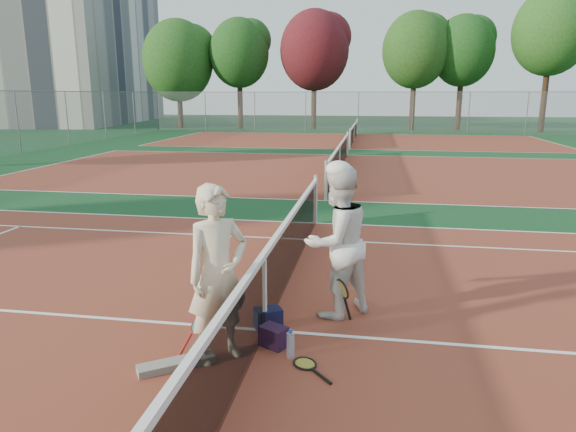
{
  "coord_description": "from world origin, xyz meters",
  "views": [
    {
      "loc": [
        1.24,
        -5.71,
        2.85
      ],
      "look_at": [
        0.0,
        1.73,
        1.05
      ],
      "focal_mm": 32.0,
      "sensor_mm": 36.0,
      "label": 1
    }
  ],
  "objects_px": {
    "player_b": "(337,242)",
    "racket_red": "(198,333)",
    "apartment_block": "(82,46)",
    "racket_black_held": "(342,301)",
    "racket_spare": "(305,364)",
    "water_bottle": "(291,345)",
    "sports_bag_navy": "(268,318)",
    "net_main": "(265,292)",
    "sports_bag_purple": "(274,337)",
    "player_a": "(218,274)"
  },
  "relations": [
    {
      "from": "racket_red",
      "to": "sports_bag_purple",
      "type": "xyz_separation_m",
      "value": [
        0.78,
        0.34,
        -0.14
      ]
    },
    {
      "from": "sports_bag_purple",
      "to": "racket_black_held",
      "type": "bearing_deg",
      "value": 46.75
    },
    {
      "from": "apartment_block",
      "to": "player_b",
      "type": "bearing_deg",
      "value": -56.38
    },
    {
      "from": "racket_red",
      "to": "water_bottle",
      "type": "bearing_deg",
      "value": -27.33
    },
    {
      "from": "sports_bag_navy",
      "to": "sports_bag_purple",
      "type": "distance_m",
      "value": 0.49
    },
    {
      "from": "racket_black_held",
      "to": "sports_bag_purple",
      "type": "height_order",
      "value": "racket_black_held"
    },
    {
      "from": "racket_black_held",
      "to": "sports_bag_purple",
      "type": "xyz_separation_m",
      "value": [
        -0.73,
        -0.78,
        -0.17
      ]
    },
    {
      "from": "net_main",
      "to": "player_a",
      "type": "distance_m",
      "value": 0.93
    },
    {
      "from": "net_main",
      "to": "racket_spare",
      "type": "relative_size",
      "value": 18.3
    },
    {
      "from": "racket_black_held",
      "to": "sports_bag_purple",
      "type": "bearing_deg",
      "value": 6.81
    },
    {
      "from": "water_bottle",
      "to": "apartment_block",
      "type": "bearing_deg",
      "value": 122.5
    },
    {
      "from": "apartment_block",
      "to": "player_a",
      "type": "distance_m",
      "value": 52.99
    },
    {
      "from": "racket_black_held",
      "to": "sports_bag_navy",
      "type": "xyz_separation_m",
      "value": [
        -0.89,
        -0.32,
        -0.16
      ]
    },
    {
      "from": "racket_spare",
      "to": "water_bottle",
      "type": "relative_size",
      "value": 2.0
    },
    {
      "from": "sports_bag_navy",
      "to": "water_bottle",
      "type": "relative_size",
      "value": 1.1
    },
    {
      "from": "player_b",
      "to": "racket_black_held",
      "type": "xyz_separation_m",
      "value": [
        0.1,
        -0.25,
        -0.7
      ]
    },
    {
      "from": "water_bottle",
      "to": "racket_black_held",
      "type": "bearing_deg",
      "value": 63.75
    },
    {
      "from": "player_b",
      "to": "sports_bag_purple",
      "type": "height_order",
      "value": "player_b"
    },
    {
      "from": "apartment_block",
      "to": "water_bottle",
      "type": "height_order",
      "value": "apartment_block"
    },
    {
      "from": "net_main",
      "to": "water_bottle",
      "type": "height_order",
      "value": "net_main"
    },
    {
      "from": "player_a",
      "to": "sports_bag_purple",
      "type": "xyz_separation_m",
      "value": [
        0.54,
        0.35,
        -0.85
      ]
    },
    {
      "from": "player_a",
      "to": "sports_bag_navy",
      "type": "bearing_deg",
      "value": 20.0
    },
    {
      "from": "racket_red",
      "to": "sports_bag_purple",
      "type": "bearing_deg",
      "value": -10.07
    },
    {
      "from": "net_main",
      "to": "apartment_block",
      "type": "xyz_separation_m",
      "value": [
        -28.0,
        44.0,
        6.99
      ]
    },
    {
      "from": "net_main",
      "to": "player_b",
      "type": "relative_size",
      "value": 5.54
    },
    {
      "from": "racket_black_held",
      "to": "racket_spare",
      "type": "bearing_deg",
      "value": 34.33
    },
    {
      "from": "sports_bag_navy",
      "to": "racket_red",
      "type": "bearing_deg",
      "value": -128.06
    },
    {
      "from": "water_bottle",
      "to": "racket_red",
      "type": "bearing_deg",
      "value": -173.91
    },
    {
      "from": "apartment_block",
      "to": "racket_black_held",
      "type": "xyz_separation_m",
      "value": [
        28.92,
        -43.6,
        -7.21
      ]
    },
    {
      "from": "sports_bag_navy",
      "to": "water_bottle",
      "type": "xyz_separation_m",
      "value": [
        0.4,
        -0.69,
        0.02
      ]
    },
    {
      "from": "racket_red",
      "to": "racket_black_held",
      "type": "relative_size",
      "value": 0.91
    },
    {
      "from": "sports_bag_navy",
      "to": "water_bottle",
      "type": "bearing_deg",
      "value": -60.09
    },
    {
      "from": "player_b",
      "to": "sports_bag_navy",
      "type": "height_order",
      "value": "player_b"
    },
    {
      "from": "net_main",
      "to": "racket_spare",
      "type": "distance_m",
      "value": 1.07
    },
    {
      "from": "player_a",
      "to": "sports_bag_navy",
      "type": "height_order",
      "value": "player_a"
    },
    {
      "from": "player_b",
      "to": "racket_spare",
      "type": "distance_m",
      "value": 1.71
    },
    {
      "from": "net_main",
      "to": "sports_bag_purple",
      "type": "bearing_deg",
      "value": -64.12
    },
    {
      "from": "sports_bag_navy",
      "to": "sports_bag_purple",
      "type": "height_order",
      "value": "sports_bag_navy"
    },
    {
      "from": "apartment_block",
      "to": "racket_black_held",
      "type": "bearing_deg",
      "value": -56.45
    },
    {
      "from": "player_b",
      "to": "racket_red",
      "type": "relative_size",
      "value": 3.75
    },
    {
      "from": "apartment_block",
      "to": "racket_spare",
      "type": "xyz_separation_m",
      "value": [
        28.6,
        -44.74,
        -7.49
      ]
    },
    {
      "from": "player_a",
      "to": "water_bottle",
      "type": "height_order",
      "value": "player_a"
    },
    {
      "from": "apartment_block",
      "to": "sports_bag_purple",
      "type": "bearing_deg",
      "value": -57.58
    },
    {
      "from": "net_main",
      "to": "water_bottle",
      "type": "distance_m",
      "value": 0.82
    },
    {
      "from": "player_b",
      "to": "racket_red",
      "type": "distance_m",
      "value": 2.1
    },
    {
      "from": "net_main",
      "to": "sports_bag_purple",
      "type": "height_order",
      "value": "net_main"
    },
    {
      "from": "net_main",
      "to": "player_a",
      "type": "relative_size",
      "value": 5.63
    },
    {
      "from": "sports_bag_navy",
      "to": "water_bottle",
      "type": "distance_m",
      "value": 0.79
    },
    {
      "from": "racket_spare",
      "to": "water_bottle",
      "type": "xyz_separation_m",
      "value": [
        -0.18,
        0.13,
        0.14
      ]
    },
    {
      "from": "sports_bag_navy",
      "to": "net_main",
      "type": "bearing_deg",
      "value": -107.41
    }
  ]
}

